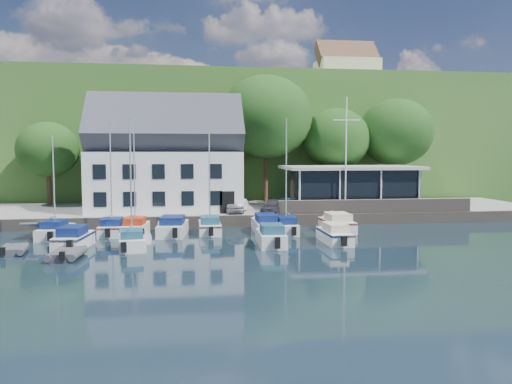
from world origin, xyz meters
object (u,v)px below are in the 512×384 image
boat_r2_1 (131,188)px  boat_r2_0 (74,237)px  car_silver (232,205)px  flagpole (346,155)px  boat_r1_1 (111,182)px  club_pavilion (350,187)px  harbor_building (166,164)px  boat_r1_0 (54,182)px  boat_r1_6 (286,181)px  dinghy_1 (67,253)px  boat_r2_4 (335,233)px  dinghy_0 (14,248)px  car_blue (291,204)px  boat_r2_3 (271,235)px  boat_r1_3 (173,225)px  boat_r1_5 (266,223)px  boat_r1_2 (135,180)px  boat_r1_7 (337,222)px  car_white (238,206)px  car_dgrey (273,206)px  boat_r1_4 (209,180)px

boat_r2_1 → boat_r2_0: bearing=161.5°
car_silver → flagpole: 11.34m
flagpole → boat_r1_1: (-20.23, -4.28, -2.04)m
club_pavilion → harbor_building: bearing=178.4°
boat_r1_0 → boat_r1_6: size_ratio=1.01×
car_silver → dinghy_1: 17.82m
harbor_building → boat_r2_4: (12.46, -13.96, -4.63)m
club_pavilion → boat_r2_0: size_ratio=2.30×
dinghy_0 → dinghy_1: bearing=-38.2°
dinghy_1 → boat_r2_4: bearing=13.0°
boat_r2_4 → car_blue: bearing=94.5°
boat_r2_3 → boat_r2_4: (4.68, 0.52, -0.04)m
boat_r1_3 → boat_r1_6: bearing=4.6°
boat_r1_3 → boat_r1_6: boat_r1_6 is taller
boat_r1_5 → car_blue: bearing=60.9°
boat_r1_2 → boat_r1_7: bearing=4.4°
boat_r2_3 → dinghy_1: size_ratio=1.71×
harbor_building → boat_r2_3: harbor_building is taller
car_blue → flagpole: (4.86, -1.19, 4.57)m
car_white → flagpole: bearing=10.3°
club_pavilion → car_silver: (-11.97, -2.77, -1.39)m
harbor_building → boat_r1_1: bearing=-114.5°
car_silver → flagpole: size_ratio=0.37×
boat_r1_2 → boat_r2_0: bearing=-120.1°
harbor_building → boat_r2_3: size_ratio=2.70×
boat_r1_1 → harbor_building: bearing=64.8°
boat_r2_1 → boat_r2_3: (9.48, -0.12, -3.34)m
boat_r2_0 → car_silver: bearing=48.1°
boat_r1_0 → car_blue: bearing=23.6°
car_blue → dinghy_0: (-20.59, -11.82, -1.34)m
boat_r1_6 → boat_r2_3: boat_r1_6 is taller
boat_r2_4 → club_pavilion: bearing=67.1°
car_dgrey → boat_r1_3: size_ratio=0.64×
boat_r1_1 → boat_r1_6: boat_r1_1 is taller
boat_r1_7 → boat_r2_0: size_ratio=1.08×
dinghy_1 → boat_r2_3: bearing=14.1°
car_blue → boat_r2_4: bearing=-104.3°
harbor_building → boat_r1_5: (8.26, -8.68, -4.59)m
boat_r2_0 → boat_r2_4: bearing=5.5°
boat_r1_5 → dinghy_1: 15.91m
flagpole → boat_r1_3: size_ratio=1.63×
boat_r1_4 → boat_r1_6: boat_r1_4 is taller
car_white → boat_r1_2: 10.62m
flagpole → boat_r1_2: bearing=-166.6°
car_blue → boat_r1_5: 6.57m
boat_r2_0 → boat_r2_4: boat_r2_0 is taller
car_silver → boat_r1_0: size_ratio=0.46×
car_white → boat_r2_1: boat_r2_1 is taller
boat_r1_3 → car_dgrey: bearing=35.0°
boat_r1_1 → dinghy_1: boat_r1_1 is taller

